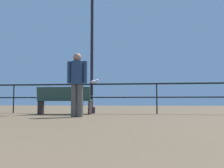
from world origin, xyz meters
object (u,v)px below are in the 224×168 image
object	(u,v)px
bench_near_left	(65,99)
lamppost_center	(92,37)
person_by_bench	(77,80)
seagull_on_rail	(94,81)

from	to	relation	value
bench_near_left	lamppost_center	bearing A→B (deg)	53.93
bench_near_left	person_by_bench	distance (m)	1.58
bench_near_left	seagull_on_rail	bearing A→B (deg)	43.51
lamppost_center	seagull_on_rail	distance (m)	1.63
person_by_bench	seagull_on_rail	world-z (taller)	person_by_bench
person_by_bench	lamppost_center	bearing A→B (deg)	92.11
lamppost_center	person_by_bench	distance (m)	2.83
seagull_on_rail	person_by_bench	bearing A→B (deg)	-91.30
bench_near_left	person_by_bench	world-z (taller)	person_by_bench
bench_near_left	person_by_bench	bearing A→B (deg)	-59.73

